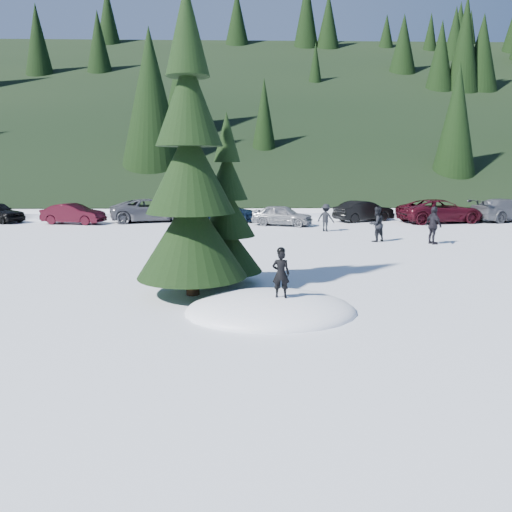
{
  "coord_description": "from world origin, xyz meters",
  "views": [
    {
      "loc": [
        -0.73,
        -12.5,
        3.78
      ],
      "look_at": [
        -0.33,
        2.07,
        1.1
      ],
      "focal_mm": 35.0,
      "sensor_mm": 36.0,
      "label": 1
    }
  ],
  "objects_px": {
    "car_3": "(226,212)",
    "car_4": "(282,215)",
    "adult_1": "(433,225)",
    "adult_2": "(326,218)",
    "adult_0": "(376,224)",
    "car_1": "(73,214)",
    "spruce_short": "(227,218)",
    "spruce_tall": "(190,181)",
    "car_5": "(364,211)",
    "car_6": "(440,211)",
    "car_2": "(152,210)",
    "car_7": "(507,210)",
    "child_skier": "(281,274)"
  },
  "relations": [
    {
      "from": "adult_0",
      "to": "adult_2",
      "type": "distance_m",
      "value": 4.35
    },
    {
      "from": "car_3",
      "to": "adult_2",
      "type": "bearing_deg",
      "value": -115.7
    },
    {
      "from": "adult_2",
      "to": "adult_0",
      "type": "bearing_deg",
      "value": 148.64
    },
    {
      "from": "car_1",
      "to": "child_skier",
      "type": "bearing_deg",
      "value": -138.53
    },
    {
      "from": "adult_1",
      "to": "car_2",
      "type": "xyz_separation_m",
      "value": [
        -15.21,
        10.12,
        -0.15
      ]
    },
    {
      "from": "car_1",
      "to": "adult_1",
      "type": "bearing_deg",
      "value": -102.79
    },
    {
      "from": "spruce_tall",
      "to": "car_4",
      "type": "xyz_separation_m",
      "value": [
        3.97,
        16.81,
        -2.67
      ]
    },
    {
      "from": "spruce_tall",
      "to": "car_4",
      "type": "distance_m",
      "value": 17.48
    },
    {
      "from": "adult_1",
      "to": "car_5",
      "type": "bearing_deg",
      "value": -12.28
    },
    {
      "from": "car_1",
      "to": "adult_0",
      "type": "bearing_deg",
      "value": -103.41
    },
    {
      "from": "car_4",
      "to": "car_7",
      "type": "xyz_separation_m",
      "value": [
        15.34,
        1.96,
        0.11
      ]
    },
    {
      "from": "spruce_short",
      "to": "car_6",
      "type": "relative_size",
      "value": 0.98
    },
    {
      "from": "car_1",
      "to": "spruce_tall",
      "type": "bearing_deg",
      "value": -141.42
    },
    {
      "from": "adult_0",
      "to": "car_6",
      "type": "relative_size",
      "value": 0.32
    },
    {
      "from": "adult_0",
      "to": "car_5",
      "type": "distance_m",
      "value": 9.14
    },
    {
      "from": "spruce_short",
      "to": "car_5",
      "type": "height_order",
      "value": "spruce_short"
    },
    {
      "from": "child_skier",
      "to": "adult_1",
      "type": "distance_m",
      "value": 13.93
    },
    {
      "from": "car_3",
      "to": "car_5",
      "type": "xyz_separation_m",
      "value": [
        9.28,
        -0.32,
        0.04
      ]
    },
    {
      "from": "spruce_short",
      "to": "car_3",
      "type": "xyz_separation_m",
      "value": [
        -0.63,
        17.96,
        -1.46
      ]
    },
    {
      "from": "adult_0",
      "to": "car_4",
      "type": "bearing_deg",
      "value": -85.15
    },
    {
      "from": "spruce_tall",
      "to": "car_4",
      "type": "height_order",
      "value": "spruce_tall"
    },
    {
      "from": "adult_2",
      "to": "car_5",
      "type": "distance_m",
      "value": 6.12
    },
    {
      "from": "spruce_short",
      "to": "car_1",
      "type": "distance_m",
      "value": 19.62
    },
    {
      "from": "adult_0",
      "to": "adult_1",
      "type": "xyz_separation_m",
      "value": [
        2.51,
        -0.88,
        0.04
      ]
    },
    {
      "from": "car_4",
      "to": "car_6",
      "type": "distance_m",
      "value": 10.59
    },
    {
      "from": "adult_0",
      "to": "car_3",
      "type": "distance_m",
      "value": 12.11
    },
    {
      "from": "spruce_tall",
      "to": "car_1",
      "type": "relative_size",
      "value": 2.17
    },
    {
      "from": "adult_0",
      "to": "car_3",
      "type": "xyz_separation_m",
      "value": [
        -7.73,
        9.32,
        -0.22
      ]
    },
    {
      "from": "spruce_short",
      "to": "car_2",
      "type": "xyz_separation_m",
      "value": [
        -5.6,
        17.88,
        -1.34
      ]
    },
    {
      "from": "car_1",
      "to": "car_7",
      "type": "bearing_deg",
      "value": -77.44
    },
    {
      "from": "adult_1",
      "to": "car_3",
      "type": "relative_size",
      "value": 0.41
    },
    {
      "from": "adult_1",
      "to": "car_1",
      "type": "relative_size",
      "value": 0.46
    },
    {
      "from": "car_3",
      "to": "car_4",
      "type": "xyz_separation_m",
      "value": [
        3.6,
        -2.55,
        0.0
      ]
    },
    {
      "from": "adult_2",
      "to": "spruce_short",
      "type": "bearing_deg",
      "value": 100.63
    },
    {
      "from": "child_skier",
      "to": "adult_2",
      "type": "distance_m",
      "value": 16.53
    },
    {
      "from": "spruce_tall",
      "to": "car_5",
      "type": "distance_m",
      "value": 21.51
    },
    {
      "from": "adult_1",
      "to": "adult_2",
      "type": "relative_size",
      "value": 1.16
    },
    {
      "from": "spruce_tall",
      "to": "child_skier",
      "type": "distance_m",
      "value": 3.92
    },
    {
      "from": "spruce_tall",
      "to": "adult_0",
      "type": "height_order",
      "value": "spruce_tall"
    },
    {
      "from": "car_5",
      "to": "car_7",
      "type": "relative_size",
      "value": 0.79
    },
    {
      "from": "car_2",
      "to": "spruce_short",
      "type": "bearing_deg",
      "value": -177.96
    },
    {
      "from": "car_1",
      "to": "car_7",
      "type": "height_order",
      "value": "car_7"
    },
    {
      "from": "adult_2",
      "to": "adult_1",
      "type": "bearing_deg",
      "value": 165.56
    },
    {
      "from": "spruce_tall",
      "to": "adult_1",
      "type": "height_order",
      "value": "spruce_tall"
    },
    {
      "from": "car_1",
      "to": "car_4",
      "type": "height_order",
      "value": "car_1"
    },
    {
      "from": "car_7",
      "to": "adult_1",
      "type": "bearing_deg",
      "value": 119.13
    },
    {
      "from": "spruce_tall",
      "to": "adult_0",
      "type": "distance_m",
      "value": 13.13
    },
    {
      "from": "car_5",
      "to": "car_3",
      "type": "bearing_deg",
      "value": 63.4
    },
    {
      "from": "adult_0",
      "to": "car_1",
      "type": "xyz_separation_m",
      "value": [
        -17.5,
        7.94,
        -0.22
      ]
    },
    {
      "from": "adult_1",
      "to": "car_7",
      "type": "bearing_deg",
      "value": -60.0
    }
  ]
}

